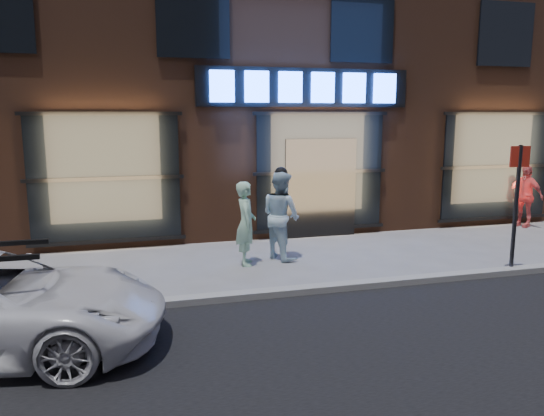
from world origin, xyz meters
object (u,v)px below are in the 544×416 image
(sign_post, at_px, (517,197))
(man_cap, at_px, (281,215))
(man_bowtie, at_px, (246,223))
(passerby, at_px, (524,196))

(sign_post, bearing_deg, man_cap, 157.52)
(man_bowtie, height_order, passerby, man_bowtie)
(passerby, bearing_deg, man_bowtie, -100.64)
(man_cap, height_order, passerby, man_cap)
(man_cap, xyz_separation_m, sign_post, (3.97, -2.14, 0.55))
(man_cap, distance_m, sign_post, 4.54)
(man_bowtie, relative_size, sign_post, 0.69)
(man_bowtie, xyz_separation_m, man_cap, (0.80, 0.26, 0.08))
(man_bowtie, relative_size, man_cap, 0.92)
(man_cap, relative_size, passerby, 1.11)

